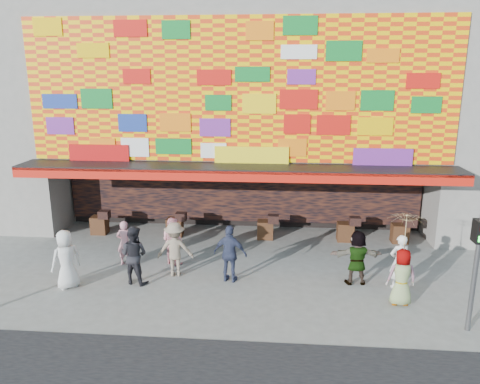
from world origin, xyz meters
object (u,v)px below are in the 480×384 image
Objects in this scene: ped_f at (357,258)px; ped_d at (175,249)px; ped_a at (66,259)px; ped_i at (172,241)px; ped_c at (134,255)px; ped_e at (230,254)px; signal_right at (477,260)px; parasol at (406,230)px; ped_h at (399,261)px; ped_g at (402,277)px; ped_b at (125,243)px.

ped_d is at bearing -6.31° from ped_f.
ped_a is 3.38m from ped_i.
ped_c is 2.87m from ped_e.
parasol is (-1.36, 1.22, 0.29)m from signal_right.
signal_right reaches higher than ped_h.
parasol is at bearing 162.58° from ped_d.
signal_right is at bearing -170.40° from ped_i.
ped_e reaches higher than ped_h.
ped_g is at bearing 162.58° from ped_d.
ped_h is at bearing 79.97° from parasol.
signal_right is 10.31m from ped_b.
signal_right is 1.62× the size of parasol.
ped_c is 1.27m from ped_d.
ped_i is (1.53, 0.25, 0.04)m from ped_b.
ped_b is 0.90× the size of ped_f.
ped_e reaches higher than ped_a.
ped_c is 7.77m from parasol.
ped_a is at bearing -8.85° from ped_h.
ped_f reaches higher than ped_b.
ped_a reaches higher than ped_f.
signal_right is 8.96m from ped_i.
parasol is at bearing 125.28° from ped_f.
ped_d is 1.06× the size of ped_h.
ped_a is at bearing -4.20° from ped_g.
ped_a is (-10.86, 1.44, -0.97)m from signal_right.
ped_f is at bearing -165.17° from ped_e.
signal_right is 1.85m from parasol.
ped_g reaches higher than ped_i.
parasol is at bearing -169.60° from ped_c.
ped_c is 6.65m from ped_f.
ped_f reaches higher than ped_g.
ped_d is 1.03× the size of ped_f.
ped_d is (1.83, -0.68, 0.11)m from ped_b.
ped_b is at bearing -2.52° from ped_e.
ped_b is (1.15, 1.81, -0.13)m from ped_a.
ped_c reaches higher than ped_a.
ped_h is at bearing 167.92° from ped_f.
ped_d is 1.09× the size of ped_i.
ped_b is at bearing -11.24° from ped_f.
ped_e reaches higher than ped_f.
ped_f is 1.02× the size of ped_h.
ped_g is 0.98× the size of ped_h.
ped_e is at bearing -13.82° from ped_h.
ped_b is 0.81× the size of parasol.
ped_c is 7.67m from ped_g.
ped_i is (-8.18, 3.49, -1.07)m from signal_right.
ped_b is at bearing -16.50° from ped_g.
ped_e is 4.90m from ped_g.
ped_g is (8.36, -2.02, 0.05)m from ped_b.
ped_g is (4.79, -1.05, -0.09)m from ped_e.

